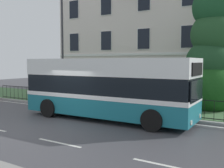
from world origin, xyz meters
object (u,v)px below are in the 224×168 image
(street_lamp_post, at_px, (62,41))
(litter_bin, at_px, (37,91))
(single_decker_bus, at_px, (107,87))
(georgian_townhouse, at_px, (166,28))
(evergreen_tree, at_px, (211,57))

(street_lamp_post, relative_size, litter_bin, 6.40)
(single_decker_bus, bearing_deg, litter_bin, 159.85)
(georgian_townhouse, bearing_deg, street_lamp_post, -110.22)
(litter_bin, bearing_deg, evergreen_tree, 11.83)
(georgian_townhouse, distance_m, single_decker_bus, 13.72)
(litter_bin, bearing_deg, georgian_townhouse, 57.20)
(georgian_townhouse, relative_size, evergreen_tree, 2.33)
(georgian_townhouse, distance_m, litter_bin, 13.09)
(georgian_townhouse, distance_m, street_lamp_post, 10.94)
(single_decker_bus, height_order, street_lamp_post, street_lamp_post)
(georgian_townhouse, height_order, evergreen_tree, georgian_townhouse)
(georgian_townhouse, relative_size, street_lamp_post, 2.41)
(single_decker_bus, xyz_separation_m, street_lamp_post, (-5.44, 2.73, 2.71))
(litter_bin, bearing_deg, single_decker_bus, -19.07)
(evergreen_tree, bearing_deg, single_decker_bus, -126.17)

